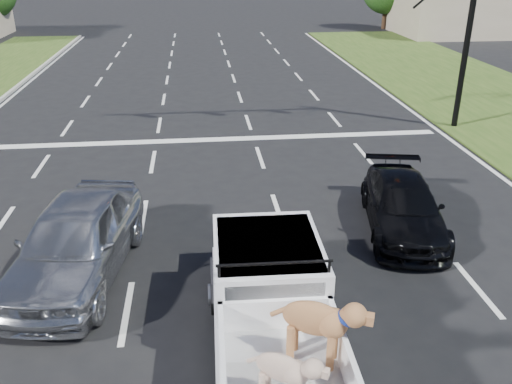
% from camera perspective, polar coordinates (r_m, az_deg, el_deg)
% --- Properties ---
extents(ground, '(160.00, 160.00, 0.00)m').
position_cam_1_polar(ground, '(10.71, -3.94, -11.89)').
color(ground, black).
rests_on(ground, ground).
extents(road_markings, '(17.75, 60.00, 0.01)m').
position_cam_1_polar(road_markings, '(16.47, -5.04, 1.67)').
color(road_markings, silver).
rests_on(road_markings, ground).
extents(building_right, '(12.00, 7.00, 3.60)m').
position_cam_1_polar(building_right, '(48.31, 22.14, 17.25)').
color(building_right, tan).
rests_on(building_right, ground).
extents(pickup_truck, '(2.24, 5.35, 1.99)m').
position_cam_1_polar(pickup_truck, '(8.81, 2.07, -13.30)').
color(pickup_truck, black).
rests_on(pickup_truck, ground).
extents(silver_sedan, '(2.67, 5.11, 1.66)m').
position_cam_1_polar(silver_sedan, '(11.77, -18.45, -4.84)').
color(silver_sedan, '#AAACB1').
rests_on(silver_sedan, ground).
extents(black_coupe, '(2.48, 4.48, 1.23)m').
position_cam_1_polar(black_coupe, '(13.58, 15.22, -1.44)').
color(black_coupe, black).
rests_on(black_coupe, ground).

